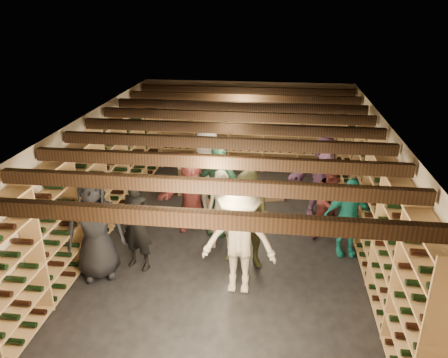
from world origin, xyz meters
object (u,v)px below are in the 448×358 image
person_7 (222,210)px  person_10 (218,190)px  person_9 (207,176)px  crate_stack_left (188,180)px  person_2 (249,220)px  crate_loose (273,195)px  person_0 (95,226)px  person_1 (137,224)px  person_5 (192,194)px  person_3 (239,241)px  person_11 (324,177)px  person_4 (348,217)px  crate_stack_right (212,198)px  person_8 (332,201)px

person_7 → person_10: bearing=97.6°
person_9 → crate_stack_left: bearing=129.9°
person_2 → crate_loose: bearing=98.5°
person_0 → person_1: (0.61, 0.32, -0.10)m
person_5 → person_3: bearing=-81.7°
crate_stack_left → person_9: (0.66, -1.18, 0.61)m
person_3 → person_7: size_ratio=1.18×
crate_loose → person_2: 2.97m
person_11 → person_9: bearing=174.0°
person_1 → person_5: size_ratio=1.09×
person_0 → person_9: size_ratio=0.99×
person_2 → person_9: person_9 is taller
person_5 → person_10: 0.57m
crate_loose → person_1: (-2.27, -3.16, 0.76)m
person_7 → person_4: bearing=-6.4°
person_2 → person_3: person_3 is taller
crate_stack_left → person_5: size_ratio=0.44×
crate_stack_right → person_5: (-0.24, -0.99, 0.52)m
person_1 → person_0: bearing=-134.5°
person_3 → person_9: 2.67m
person_0 → person_10: size_ratio=1.02×
person_7 → person_8: size_ratio=0.96×
person_9 → person_5: bearing=-99.7°
person_0 → person_8: size_ratio=1.18×
person_10 → person_11: 2.38m
person_9 → person_11: bearing=20.0°
crate_loose → person_11: person_11 is taller
person_3 → person_11: person_3 is taller
person_4 → person_2: bearing=-169.6°
crate_stack_right → crate_loose: bearing=26.1°
person_7 → person_10: (-0.14, 0.53, 0.16)m
person_1 → person_2: (1.91, 0.32, 0.04)m
person_0 → person_11: bearing=12.2°
person_1 → person_4: size_ratio=1.12×
person_8 → person_11: 1.00m
crate_loose → person_0: person_0 is taller
person_1 → person_7: 1.61m
person_4 → person_3: bearing=-152.3°
person_1 → person_8: size_ratio=1.06×
person_0 → person_9: 2.81m
person_0 → person_3: 2.41m
person_3 → person_8: size_ratio=1.14×
person_11 → person_5: bearing=-175.2°
person_2 → crate_stack_left: bearing=135.9°
person_2 → person_7: size_ratio=1.15×
person_7 → person_11: bearing=31.7°
person_3 → person_11: 3.30m
crate_stack_right → person_11: person_11 is taller
person_11 → person_3: bearing=-133.3°
crate_stack_right → person_0: 3.26m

